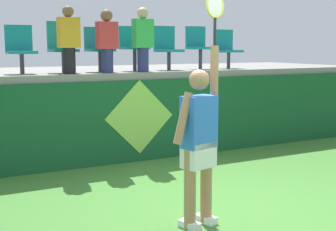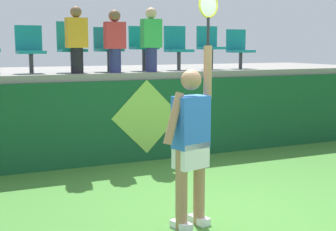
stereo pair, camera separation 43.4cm
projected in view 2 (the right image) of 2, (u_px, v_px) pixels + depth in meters
name	position (u px, v px, depth m)	size (l,w,h in m)	color
ground_plane	(226.00, 211.00, 5.79)	(40.00, 40.00, 0.00)	#3D752D
court_back_wall	(139.00, 120.00, 8.30)	(11.20, 0.20, 1.40)	#144C28
spectator_platform	(111.00, 72.00, 9.57)	(11.20, 3.15, 0.12)	gray
tennis_player	(191.00, 139.00, 5.18)	(0.74, 0.35, 2.55)	white
stadium_chair_1	(30.00, 47.00, 7.98)	(0.44, 0.42, 0.79)	#38383D
stadium_chair_2	(71.00, 45.00, 8.26)	(0.44, 0.42, 0.87)	#38383D
stadium_chair_3	(108.00, 46.00, 8.52)	(0.44, 0.42, 0.78)	#38383D
stadium_chair_4	(143.00, 45.00, 8.79)	(0.44, 0.42, 0.81)	#38383D
stadium_chair_5	(177.00, 46.00, 9.09)	(0.44, 0.42, 0.83)	#38383D
stadium_chair_6	(210.00, 45.00, 9.36)	(0.44, 0.42, 0.83)	#38383D
stadium_chair_7	(239.00, 47.00, 9.65)	(0.44, 0.42, 0.78)	#38383D
spectator_0	(77.00, 39.00, 7.88)	(0.34, 0.20, 1.09)	black
spectator_1	(115.00, 40.00, 8.14)	(0.34, 0.20, 1.05)	navy
spectator_2	(151.00, 38.00, 8.40)	(0.34, 0.20, 1.11)	navy
wall_signage_mount	(147.00, 161.00, 8.35)	(1.27, 0.01, 1.41)	#144C28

